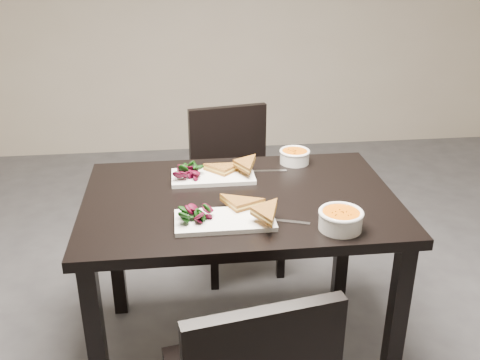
{
  "coord_description": "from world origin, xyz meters",
  "views": [
    {
      "loc": [
        -0.49,
        -1.87,
        1.67
      ],
      "look_at": [
        -0.27,
        0.01,
        0.82
      ],
      "focal_mm": 40.86,
      "sensor_mm": 36.0,
      "label": 1
    }
  ],
  "objects_px": {
    "soup_bowl_near": "(341,219)",
    "chair_far": "(234,179)",
    "soup_bowl_far": "(295,156)",
    "plate_near": "(225,220)",
    "plate_far": "(213,177)",
    "table": "(240,219)"
  },
  "relations": [
    {
      "from": "table",
      "to": "soup_bowl_far",
      "type": "bearing_deg",
      "value": 48.12
    },
    {
      "from": "plate_near",
      "to": "soup_bowl_far",
      "type": "distance_m",
      "value": 0.62
    },
    {
      "from": "soup_bowl_far",
      "to": "plate_near",
      "type": "bearing_deg",
      "value": -124.81
    },
    {
      "from": "plate_far",
      "to": "soup_bowl_far",
      "type": "relative_size",
      "value": 2.53
    },
    {
      "from": "table",
      "to": "soup_bowl_near",
      "type": "distance_m",
      "value": 0.45
    },
    {
      "from": "table",
      "to": "plate_far",
      "type": "bearing_deg",
      "value": 116.52
    },
    {
      "from": "table",
      "to": "soup_bowl_far",
      "type": "distance_m",
      "value": 0.44
    },
    {
      "from": "soup_bowl_near",
      "to": "plate_far",
      "type": "relative_size",
      "value": 0.46
    },
    {
      "from": "plate_far",
      "to": "soup_bowl_far",
      "type": "height_order",
      "value": "soup_bowl_far"
    },
    {
      "from": "plate_near",
      "to": "soup_bowl_far",
      "type": "height_order",
      "value": "soup_bowl_far"
    },
    {
      "from": "table",
      "to": "plate_near",
      "type": "xyz_separation_m",
      "value": [
        -0.08,
        -0.2,
        0.11
      ]
    },
    {
      "from": "table",
      "to": "soup_bowl_near",
      "type": "relative_size",
      "value": 7.76
    },
    {
      "from": "soup_bowl_near",
      "to": "chair_far",
      "type": "bearing_deg",
      "value": 103.82
    },
    {
      "from": "table",
      "to": "soup_bowl_far",
      "type": "relative_size",
      "value": 8.95
    },
    {
      "from": "table",
      "to": "soup_bowl_near",
      "type": "height_order",
      "value": "soup_bowl_near"
    },
    {
      "from": "chair_far",
      "to": "plate_far",
      "type": "relative_size",
      "value": 2.5
    },
    {
      "from": "plate_far",
      "to": "table",
      "type": "bearing_deg",
      "value": -63.48
    },
    {
      "from": "soup_bowl_near",
      "to": "plate_far",
      "type": "xyz_separation_m",
      "value": [
        -0.4,
        0.47,
        -0.03
      ]
    },
    {
      "from": "plate_far",
      "to": "soup_bowl_near",
      "type": "bearing_deg",
      "value": -49.45
    },
    {
      "from": "chair_far",
      "to": "soup_bowl_near",
      "type": "distance_m",
      "value": 1.12
    },
    {
      "from": "table",
      "to": "soup_bowl_far",
      "type": "height_order",
      "value": "soup_bowl_far"
    },
    {
      "from": "soup_bowl_near",
      "to": "soup_bowl_far",
      "type": "distance_m",
      "value": 0.6
    }
  ]
}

